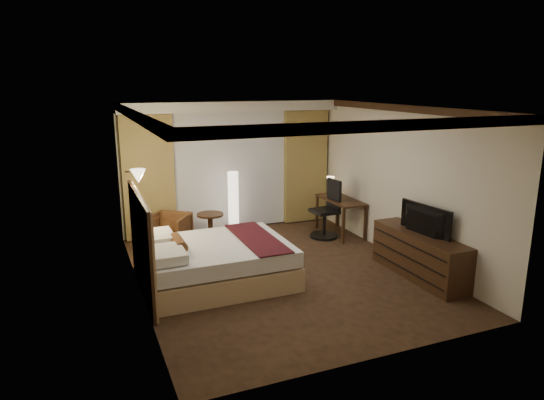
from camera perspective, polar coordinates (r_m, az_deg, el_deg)
name	(u,v)px	position (r m, az deg, el deg)	size (l,w,h in m)	color
floor	(281,273)	(8.11, 1.08, -8.54)	(4.50, 5.50, 0.01)	black
ceiling	(282,107)	(7.51, 1.18, 10.87)	(4.50, 5.50, 0.01)	white
back_wall	(230,166)	(10.23, -5.00, 4.00)	(4.50, 0.02, 2.70)	beige
left_wall	(136,207)	(7.14, -15.70, -0.78)	(0.02, 5.50, 2.70)	beige
right_wall	(399,182)	(8.82, 14.68, 2.01)	(0.02, 5.50, 2.70)	beige
crown_molding	(282,111)	(7.52, 1.17, 10.41)	(4.50, 5.50, 0.12)	black
soffit	(232,106)	(9.86, -4.71, 10.95)	(4.50, 0.50, 0.20)	white
curtain_sheer	(231,171)	(10.18, -4.85, 3.37)	(2.48, 0.04, 2.45)	silver
curtain_left_drape	(149,178)	(9.76, -14.32, 2.54)	(1.00, 0.14, 2.45)	tan
curtain_right_drape	(305,167)	(10.74, 3.94, 3.94)	(1.00, 0.14, 2.45)	tan
wall_sconce	(138,176)	(7.98, -15.47, 2.72)	(0.24, 0.24, 0.24)	white
bed	(217,262)	(7.69, -6.48, -7.31)	(2.22, 1.73, 0.65)	white
headboard	(142,246)	(7.35, -15.04, -5.21)	(0.12, 2.03, 1.50)	tan
armchair	(169,229)	(9.43, -11.99, -3.34)	(0.69, 0.64, 0.71)	#512E18
side_table	(211,228)	(9.60, -7.24, -3.25)	(0.52, 0.52, 0.57)	black
floor_lamp	(233,204)	(9.80, -4.56, -0.48)	(0.28, 0.28, 1.35)	white
desk	(340,217)	(10.06, 8.03, -1.95)	(0.55, 1.21, 0.75)	black
desk_lamp	(330,186)	(10.31, 6.87, 1.59)	(0.18, 0.18, 0.34)	#FFD899
office_chair	(325,209)	(9.78, 6.21, -1.06)	(0.57, 0.57, 1.18)	black
dresser	(419,255)	(8.19, 16.95, -6.21)	(0.50, 1.88, 0.73)	black
television	(421,216)	(7.98, 17.11, -1.78)	(1.03, 0.59, 0.13)	black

